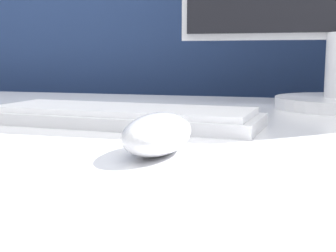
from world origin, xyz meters
The scene contains 3 objects.
partition_panel centered at (0.00, 0.67, 0.70)m, with size 5.00×0.03×1.40m.
computer_mouse_near centered at (0.01, -0.10, 0.79)m, with size 0.06×0.12×0.04m.
keyboard centered at (-0.09, 0.07, 0.78)m, with size 0.38×0.15×0.02m.
Camera 1 is at (0.14, -0.52, 0.86)m, focal length 50.00 mm.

